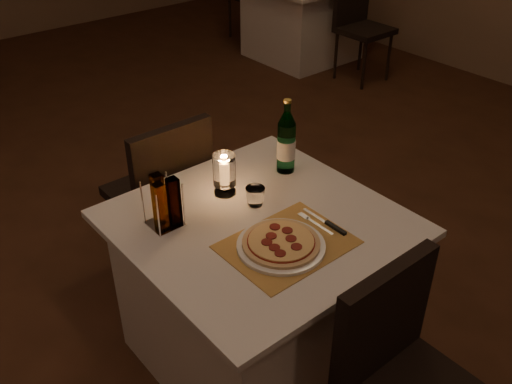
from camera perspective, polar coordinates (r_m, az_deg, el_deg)
floor at (r=2.74m, az=-6.47°, el=-15.25°), size 8.00×10.00×0.02m
main_table at (r=2.42m, az=0.31°, el=-9.87°), size 1.00×1.00×0.74m
chair_near at (r=1.98m, az=14.37°, el=-16.72°), size 0.42×0.42×0.90m
chair_far at (r=2.79m, az=-9.16°, el=0.63°), size 0.42×0.42×0.90m
placemat at (r=2.07m, az=3.13°, el=-5.25°), size 0.45×0.34×0.00m
plate at (r=2.05m, az=2.51°, el=-5.39°), size 0.32×0.32×0.01m
pizza at (r=2.04m, az=2.52°, el=-5.04°), size 0.28×0.28×0.02m
fork at (r=2.18m, az=5.74°, el=-3.01°), size 0.02×0.18×0.00m
knife at (r=2.17m, az=7.53°, el=-3.31°), size 0.02×0.22×0.01m
tumbler at (r=2.26m, az=-0.08°, el=-0.43°), size 0.08×0.08×0.08m
water_bottle at (r=2.44m, az=3.04°, el=4.91°), size 0.08×0.08×0.33m
hurricane_candle at (r=2.30m, az=-3.19°, el=2.10°), size 0.09×0.09×0.18m
cruet_caddy at (r=2.14m, az=-9.16°, el=-1.20°), size 0.12×0.12×0.21m
neighbor_table_right at (r=5.92m, az=4.68°, el=16.78°), size 1.00×1.00×0.74m
neighbor_chair_ra at (r=5.41m, az=10.23°, el=16.74°), size 0.42×0.42×0.90m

